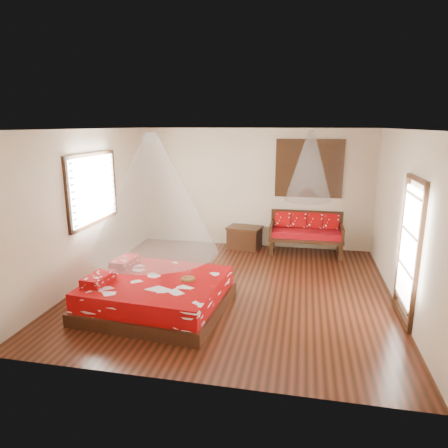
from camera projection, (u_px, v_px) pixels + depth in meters
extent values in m
cube|color=black|center=(233.00, 289.00, 7.19)|extent=(5.50, 5.50, 0.02)
cube|color=silver|center=(234.00, 128.00, 6.51)|extent=(5.50, 5.50, 0.02)
cube|color=#C6B391|center=(87.00, 206.00, 7.38)|extent=(0.02, 5.50, 2.80)
cube|color=#C6B391|center=(405.00, 220.00, 6.32)|extent=(0.02, 5.50, 2.80)
cube|color=#C6B391|center=(254.00, 188.00, 9.47)|extent=(5.50, 0.02, 2.80)
cube|color=#C6B391|center=(188.00, 268.00, 4.22)|extent=(5.50, 0.02, 2.80)
cube|color=black|center=(158.00, 303.00, 6.39)|extent=(2.26, 2.08, 0.20)
cube|color=#8E0405|center=(157.00, 288.00, 6.33)|extent=(2.15, 1.97, 0.30)
cube|color=#8E0405|center=(98.00, 279.00, 6.12)|extent=(0.35, 0.58, 0.14)
cube|color=#8E0405|center=(125.00, 262.00, 6.86)|extent=(0.35, 0.58, 0.14)
cube|color=black|center=(271.00, 247.00, 8.94)|extent=(0.08, 0.08, 0.42)
cube|color=black|center=(341.00, 251.00, 8.65)|extent=(0.08, 0.08, 0.42)
cube|color=black|center=(273.00, 239.00, 9.52)|extent=(0.08, 0.08, 0.42)
cube|color=black|center=(339.00, 243.00, 9.23)|extent=(0.08, 0.08, 0.42)
cube|color=black|center=(306.00, 238.00, 9.04)|extent=(1.63, 0.73, 0.08)
cube|color=maroon|center=(306.00, 233.00, 9.02)|extent=(1.57, 0.67, 0.14)
cube|color=black|center=(306.00, 222.00, 9.28)|extent=(1.63, 0.06, 0.55)
cube|color=black|center=(272.00, 229.00, 9.15)|extent=(0.06, 0.73, 0.30)
cube|color=black|center=(342.00, 233.00, 8.86)|extent=(0.06, 0.73, 0.30)
cube|color=#8E0405|center=(283.00, 219.00, 9.25)|extent=(0.34, 0.19, 0.36)
cube|color=#8E0405|center=(299.00, 220.00, 9.18)|extent=(0.34, 0.19, 0.36)
cube|color=#8E0405|center=(315.00, 221.00, 9.12)|extent=(0.34, 0.19, 0.36)
cube|color=#8E0405|center=(331.00, 222.00, 9.05)|extent=(0.34, 0.19, 0.36)
cube|color=black|center=(245.00, 238.00, 9.49)|extent=(0.81, 0.64, 0.48)
cube|color=black|center=(245.00, 228.00, 9.43)|extent=(0.86, 0.69, 0.05)
cube|color=black|center=(309.00, 169.00, 9.07)|extent=(1.52, 0.06, 1.32)
cube|color=black|center=(309.00, 169.00, 9.06)|extent=(1.35, 0.04, 1.10)
cube|color=black|center=(93.00, 189.00, 7.49)|extent=(0.08, 1.74, 1.34)
cube|color=silver|center=(95.00, 189.00, 7.48)|extent=(0.04, 1.54, 1.10)
cube|color=black|center=(409.00, 253.00, 5.84)|extent=(0.08, 1.02, 2.16)
cube|color=white|center=(408.00, 246.00, 5.82)|extent=(0.03, 0.82, 1.70)
cylinder|color=brown|center=(188.00, 279.00, 6.28)|extent=(0.22, 0.22, 0.03)
cone|color=silver|center=(153.00, 195.00, 5.97)|extent=(1.95, 1.95, 1.80)
cone|color=silver|center=(309.00, 166.00, 8.60)|extent=(1.01, 1.01, 1.50)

